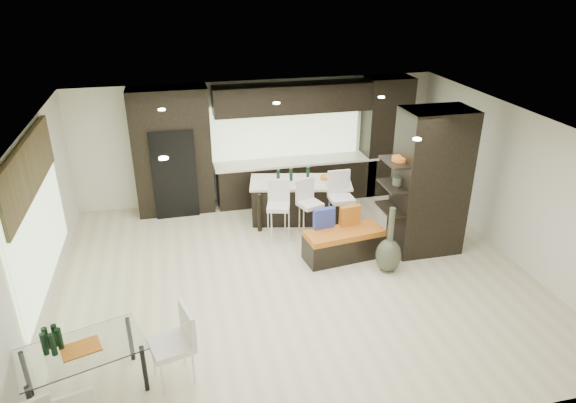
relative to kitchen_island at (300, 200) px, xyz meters
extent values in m
plane|color=beige|center=(-0.62, -2.13, -0.43)|extent=(8.00, 8.00, 0.00)
cube|color=silver|center=(-0.62, 1.37, 0.92)|extent=(8.00, 0.02, 2.70)
cube|color=silver|center=(-4.62, -2.13, 0.92)|extent=(0.02, 7.00, 2.70)
cube|color=silver|center=(3.38, -2.13, 0.92)|extent=(0.02, 7.00, 2.70)
cube|color=white|center=(-0.62, -2.13, 2.27)|extent=(8.00, 7.00, 0.02)
cube|color=#B2D199|center=(-4.58, -1.93, 0.92)|extent=(0.04, 3.20, 1.90)
cube|color=#B2D199|center=(-0.02, 1.33, 1.12)|extent=(3.40, 0.04, 1.20)
cube|color=brown|center=(-4.55, -1.93, 1.82)|extent=(0.08, 3.00, 0.80)
cube|color=white|center=(-0.62, -1.88, 2.25)|extent=(4.00, 3.00, 0.02)
cube|color=black|center=(-0.12, 1.04, 0.92)|extent=(6.80, 0.68, 2.70)
cube|color=black|center=(-2.52, 0.99, 0.52)|extent=(0.90, 0.68, 1.90)
cube|color=black|center=(1.98, -1.73, 0.92)|extent=(1.20, 0.80, 2.70)
cube|color=black|center=(0.00, 0.00, 0.00)|extent=(2.20, 1.30, 0.86)
cube|color=silver|center=(-0.63, -0.75, 0.05)|extent=(0.52, 0.52, 0.96)
cube|color=silver|center=(0.00, -0.75, 0.04)|extent=(0.53, 0.53, 0.93)
cube|color=silver|center=(0.63, -0.77, 0.08)|extent=(0.45, 0.45, 1.02)
cube|color=black|center=(0.38, -1.73, -0.15)|extent=(1.50, 0.74, 0.55)
cube|color=white|center=(-3.80, -4.15, -0.08)|extent=(1.61, 1.20, 0.69)
cube|color=silver|center=(-2.75, -4.15, 0.05)|extent=(0.63, 0.63, 0.95)
camera|label=1|loc=(-2.48, -9.47, 4.47)|focal=32.00mm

